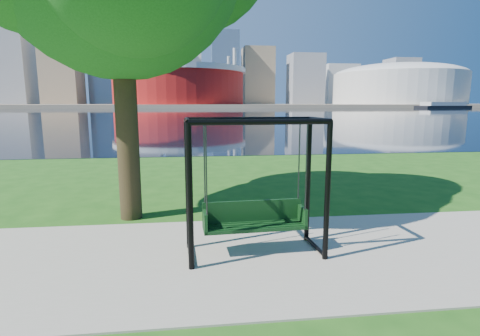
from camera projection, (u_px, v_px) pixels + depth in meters
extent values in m
plane|color=#1E5114|center=(252.00, 246.00, 6.99)|extent=(900.00, 900.00, 0.00)
cube|color=#9E937F|center=(257.00, 255.00, 6.50)|extent=(120.00, 4.00, 0.03)
cube|color=black|center=(198.00, 113.00, 106.76)|extent=(900.00, 180.00, 0.02)
cube|color=#937F60|center=(195.00, 105.00, 306.12)|extent=(900.00, 228.00, 2.00)
cylinder|color=maroon|center=(179.00, 86.00, 233.43)|extent=(80.00, 80.00, 22.00)
cylinder|color=silver|center=(179.00, 71.00, 231.81)|extent=(83.00, 83.00, 3.00)
cylinder|color=silver|center=(229.00, 80.00, 255.08)|extent=(2.00, 2.00, 32.00)
cylinder|color=silver|center=(130.00, 80.00, 247.24)|extent=(2.00, 2.00, 32.00)
cylinder|color=silver|center=(118.00, 76.00, 210.07)|extent=(2.00, 2.00, 32.00)
cylinder|color=silver|center=(235.00, 77.00, 217.91)|extent=(2.00, 2.00, 32.00)
cylinder|color=beige|center=(397.00, 89.00, 250.88)|extent=(84.00, 84.00, 20.00)
ellipsoid|color=beige|center=(398.00, 75.00, 249.34)|extent=(84.00, 84.00, 15.12)
cube|color=gray|center=(11.00, 63.00, 287.89)|extent=(28.00, 28.00, 62.00)
cube|color=#998466|center=(60.00, 45.00, 280.65)|extent=(26.00, 26.00, 88.00)
cube|color=slate|center=(108.00, 46.00, 308.08)|extent=(30.00, 24.00, 95.00)
cube|color=gray|center=(143.00, 58.00, 294.05)|extent=(24.00, 24.00, 72.00)
cube|color=silver|center=(183.00, 58.00, 326.29)|extent=(32.00, 28.00, 80.00)
cube|color=slate|center=(225.00, 68.00, 307.88)|extent=(22.00, 22.00, 58.00)
cube|color=#998466|center=(258.00, 76.00, 326.98)|extent=(26.00, 26.00, 48.00)
cube|color=gray|center=(305.00, 79.00, 322.48)|extent=(28.00, 24.00, 42.00)
cube|color=silver|center=(339.00, 85.00, 352.21)|extent=(30.00, 26.00, 36.00)
cube|color=gray|center=(400.00, 82.00, 338.26)|extent=(24.00, 24.00, 40.00)
cube|color=#998466|center=(431.00, 87.00, 358.38)|extent=(26.00, 26.00, 32.00)
cylinder|color=black|center=(190.00, 199.00, 5.75)|extent=(0.10, 0.10, 2.34)
cylinder|color=black|center=(327.00, 193.00, 6.13)|extent=(0.10, 0.10, 2.34)
cylinder|color=black|center=(188.00, 186.00, 6.64)|extent=(0.10, 0.10, 2.34)
cylinder|color=black|center=(308.00, 182.00, 7.02)|extent=(0.10, 0.10, 2.34)
cylinder|color=black|center=(262.00, 122.00, 5.74)|extent=(2.24, 0.21, 0.09)
cylinder|color=black|center=(250.00, 119.00, 6.63)|extent=(2.24, 0.21, 0.09)
cylinder|color=black|center=(187.00, 121.00, 6.00)|extent=(0.14, 0.92, 0.09)
cylinder|color=black|center=(190.00, 254.00, 6.39)|extent=(0.12, 0.92, 0.07)
cylinder|color=black|center=(319.00, 120.00, 6.38)|extent=(0.14, 0.92, 0.09)
cylinder|color=black|center=(315.00, 246.00, 6.76)|extent=(0.12, 0.92, 0.07)
cube|color=black|center=(255.00, 227.00, 6.50)|extent=(1.80, 0.55, 0.06)
cube|color=black|center=(252.00, 211.00, 6.66)|extent=(1.78, 0.14, 0.39)
cube|color=black|center=(205.00, 221.00, 6.33)|extent=(0.07, 0.46, 0.35)
cube|color=black|center=(302.00, 216.00, 6.62)|extent=(0.07, 0.46, 0.35)
cylinder|color=#303035|center=(206.00, 171.00, 6.00)|extent=(0.03, 0.03, 1.48)
cylinder|color=#303035|center=(306.00, 168.00, 6.28)|extent=(0.03, 0.03, 1.48)
cylinder|color=#303035|center=(204.00, 167.00, 6.36)|extent=(0.03, 0.03, 1.48)
cylinder|color=#303035|center=(299.00, 164.00, 6.65)|extent=(0.03, 0.03, 1.48)
cylinder|color=black|center=(126.00, 111.00, 8.28)|extent=(0.49, 0.49, 4.89)
cube|color=black|center=(443.00, 107.00, 202.81)|extent=(34.48, 17.44, 1.33)
cube|color=silver|center=(444.00, 104.00, 202.52)|extent=(27.61, 14.06, 2.00)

